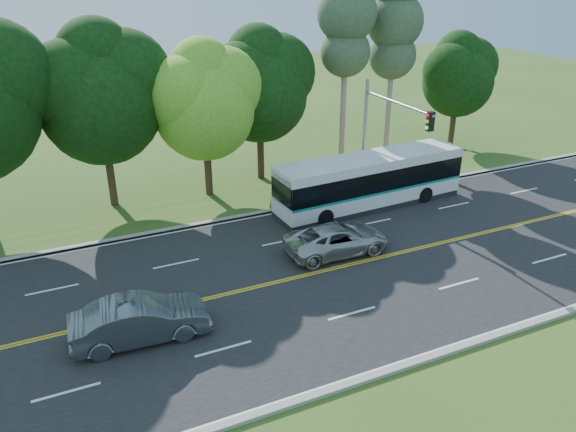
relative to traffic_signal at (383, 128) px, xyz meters
name	(u,v)px	position (x,y,z in m)	size (l,w,h in m)	color
ground	(323,271)	(-6.49, -5.40, -4.67)	(120.00, 120.00, 0.00)	#31541C
road	(323,271)	(-6.49, -5.40, -4.66)	(60.00, 14.00, 0.02)	black
curb_north	(264,212)	(-6.49, 1.75, -4.60)	(60.00, 0.30, 0.15)	gray
curb_south	(416,362)	(-6.49, -12.55, -4.60)	(60.00, 0.30, 0.15)	gray
grass_verge	(252,201)	(-6.49, 3.60, -4.62)	(60.00, 4.00, 0.10)	#31541C
lane_markings	(321,271)	(-6.59, -5.40, -4.65)	(57.60, 13.82, 0.00)	gold
tree_row	(142,86)	(-11.65, 6.73, 2.06)	(44.70, 9.10, 13.84)	black
bougainvillea_hedge	(364,177)	(0.69, 2.75, -3.95)	(9.50, 2.25, 1.50)	maroon
traffic_signal	(383,128)	(0.00, 0.00, 0.00)	(0.42, 6.10, 7.00)	#979A9F
transit_bus	(370,182)	(-0.52, 0.21, -3.17)	(11.56, 3.08, 3.00)	silver
sedan	(140,320)	(-15.10, -7.03, -3.81)	(1.79, 5.12, 1.69)	#535C65
suv	(337,239)	(-5.01, -4.07, -3.93)	(2.39, 5.18, 1.44)	#ADAFB1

